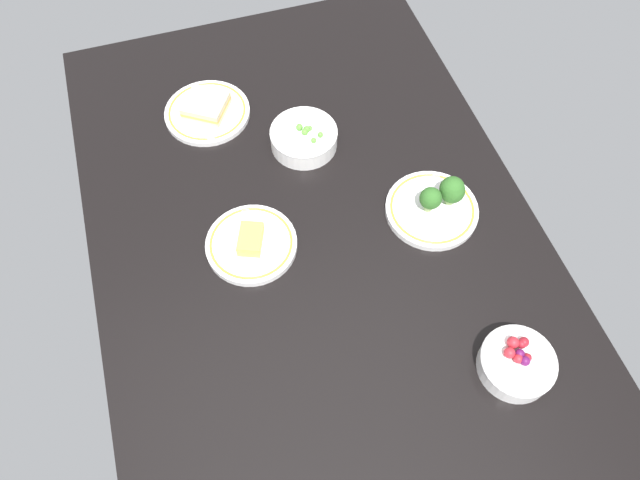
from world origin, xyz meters
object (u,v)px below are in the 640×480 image
at_px(bowl_peas, 304,137).
at_px(plate_broccoli, 437,203).
at_px(plate_cheese, 251,243).
at_px(plate_sandwich, 207,110).
at_px(bowl_berries, 517,363).

distance_m(bowl_peas, plate_broccoli, 0.33).
bearing_deg(plate_cheese, bowl_peas, -38.39).
relative_size(plate_sandwich, bowl_berries, 1.46).
distance_m(plate_sandwich, plate_cheese, 0.38).
height_order(bowl_berries, plate_broccoli, plate_broccoli).
xyz_separation_m(bowl_peas, plate_cheese, (-0.22, 0.18, -0.01)).
distance_m(bowl_berries, plate_cheese, 0.55).
height_order(plate_sandwich, bowl_berries, bowl_berries).
bearing_deg(plate_cheese, bowl_berries, -134.98).
height_order(plate_broccoli, plate_cheese, plate_broccoli).
bearing_deg(plate_sandwich, bowl_berries, -152.48).
relative_size(bowl_berries, plate_broccoli, 0.70).
bearing_deg(bowl_peas, plate_sandwich, 50.64).
height_order(bowl_peas, plate_broccoli, plate_broccoli).
distance_m(plate_sandwich, bowl_peas, 0.24).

